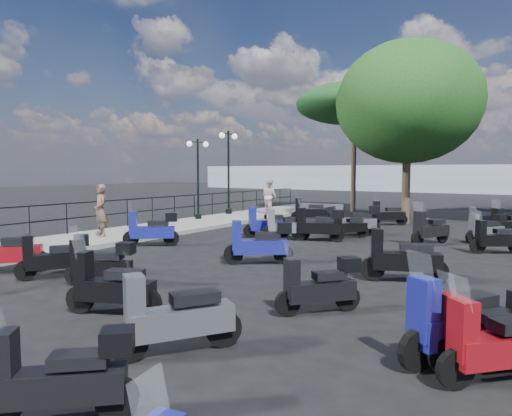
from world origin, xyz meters
The scene contains 34 objects.
ground centered at (0.00, 0.00, 0.00)m, with size 120.00×120.00×0.00m, color black.
sidewalk centered at (-6.50, 3.00, 0.07)m, with size 3.00×30.00×0.15m, color slate.
railing centered at (-7.80, 2.80, 0.90)m, with size 0.04×26.04×1.10m.
lamp_post_1 centered at (-7.27, 5.88, 2.25)m, with size 0.58×1.02×3.68m.
lamp_post_2 centered at (-7.55, 8.65, 2.59)m, with size 0.39×1.26×4.27m.
woman centered at (-6.29, -0.36, 1.04)m, with size 0.65×0.43×1.78m, color brown.
pedestrian_far centered at (-5.88, 9.98, 1.04)m, with size 0.87×0.67×1.78m, color beige.
scooter_1 centered at (-4.13, -4.78, 0.50)m, with size 1.25×1.44×1.43m.
scooter_2 centered at (-2.70, -4.46, 0.47)m, with size 1.03×1.37×1.25m.
scooter_3 centered at (-4.08, -0.18, 0.53)m, with size 1.47×1.24×1.40m.
scooter_4 centered at (-1.17, 3.20, 0.47)m, with size 1.35×1.21×1.36m.
scooter_5 centered at (-2.75, 8.36, 0.50)m, with size 1.74×0.88×1.45m.
scooter_6 centered at (0.42, -5.50, 0.46)m, with size 1.59×0.83×1.33m.
scooter_7 centered at (-1.25, -4.37, 0.47)m, with size 1.46×0.83×1.24m.
scooter_8 centered at (-2.04, 3.40, 0.48)m, with size 1.32×1.31×1.39m.
scooter_9 centered at (0.48, 5.58, 0.55)m, with size 1.71×0.99×1.46m.
scooter_10 centered at (0.52, 9.33, 0.47)m, with size 1.45×1.08×1.35m.
scooter_11 centered at (2.43, -6.14, 0.48)m, with size 1.07×1.53×1.40m.
scooter_12 centered at (3.27, -3.55, 0.46)m, with size 1.11×1.25×1.21m.
scooter_13 centered at (0.26, -0.69, 0.53)m, with size 1.53×1.19×1.42m.
scooter_14 centered at (-0.08, 3.59, 0.54)m, with size 1.75×0.79×1.43m.
scooter_15 centered at (0.51, 4.83, 0.42)m, with size 1.04×1.22×1.20m.
scooter_16 centered at (3.23, 4.88, 0.49)m, with size 0.93×1.65×1.41m.
scooter_17 centered at (2.64, -7.92, 0.44)m, with size 1.20×1.09×1.18m.
scooter_18 centered at (6.05, -4.75, 0.48)m, with size 1.20×1.25×1.26m.
scooter_19 centered at (5.50, -4.44, 0.50)m, with size 1.08×1.58×1.43m.
scooter_20 centered at (3.84, -0.63, 0.50)m, with size 1.74×0.88×1.45m.
scooter_21 centered at (5.19, 4.23, 0.43)m, with size 1.36×0.95×1.24m.
scooter_22 centered at (4.71, 6.34, 0.46)m, with size 1.11×1.27×1.23m.
scooter_24 centered at (5.85, -4.42, 0.45)m, with size 1.17×1.17×1.20m.
scooter_28 centered at (5.29, 7.92, 0.51)m, with size 1.30×1.36×1.37m.
broadleaf_tree centered at (0.99, 10.45, 5.39)m, with size 6.35×6.35×8.10m.
pine_2 centered at (-3.14, 14.82, 6.16)m, with size 6.75×6.75×7.36m.
distant_hills centered at (0.00, 45.00, 1.50)m, with size 70.00×8.00×3.00m, color gray.
Camera 1 is at (6.42, -10.39, 2.38)m, focal length 32.00 mm.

